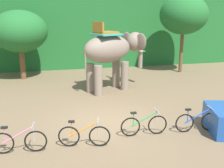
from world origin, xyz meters
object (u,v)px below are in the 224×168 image
bike_orange (84,135)px  bike_green (144,125)px  tree_far_left (20,32)px  bike_pink (19,141)px  tree_center (184,15)px  elephant (113,51)px  bike_blue (197,121)px

bike_orange → bike_green: bearing=8.9°
bike_orange → tree_far_left: bearing=104.8°
tree_far_left → bike_pink: 10.42m
tree_far_left → tree_center: 11.08m
tree_far_left → bike_pink: (0.64, -10.05, -2.69)m
bike_orange → tree_center: bearing=49.1°
bike_pink → bike_green: same height
tree_center → bike_green: size_ratio=3.18×
elephant → bike_orange: bearing=-111.4°
bike_pink → tree_far_left: bearing=93.6°
tree_center → bike_orange: 13.30m
elephant → bike_pink: size_ratio=2.44×
bike_pink → bike_green: bearing=3.9°
elephant → bike_orange: elephant is taller
bike_green → bike_blue: (2.02, -0.15, 0.00)m
bike_orange → bike_blue: 4.21m
bike_orange → bike_green: same height
elephant → bike_blue: 6.57m
tree_far_left → bike_green: size_ratio=2.57×
bike_pink → bike_orange: size_ratio=1.02×
bike_pink → bike_green: 4.22m
bike_blue → elephant: bearing=106.2°
tree_far_left → bike_green: tree_far_left is taller
elephant → bike_green: bearing=-92.5°
elephant → bike_blue: elephant is taller
tree_far_left → bike_blue: bearing=-55.3°
bike_pink → bike_blue: 6.24m
elephant → bike_green: elephant is taller
tree_center → bike_pink: size_ratio=3.19×
tree_center → bike_pink: tree_center is taller
tree_far_left → elephant: tree_far_left is taller
tree_far_left → bike_orange: bearing=-75.2°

